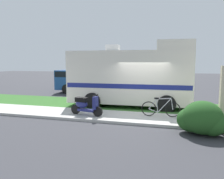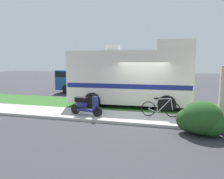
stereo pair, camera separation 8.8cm
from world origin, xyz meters
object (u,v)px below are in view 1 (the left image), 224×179
object	(u,v)px
motorhome_rv	(132,76)
pickup_truck_near	(85,81)
bicycle	(161,108)
pickup_truck_far	(101,79)
scooter	(85,105)

from	to	relation	value
motorhome_rv	pickup_truck_near	world-z (taller)	motorhome_rv
bicycle	pickup_truck_near	size ratio (longest dim) A/B	0.30
pickup_truck_near	pickup_truck_far	world-z (taller)	pickup_truck_near
bicycle	pickup_truck_near	world-z (taller)	pickup_truck_near
scooter	pickup_truck_near	bearing A→B (deg)	112.68
scooter	pickup_truck_far	world-z (taller)	pickup_truck_far
scooter	pickup_truck_near	distance (m)	8.25
pickup_truck_near	bicycle	bearing A→B (deg)	-46.99
pickup_truck_near	pickup_truck_far	bearing A→B (deg)	80.01
motorhome_rv	bicycle	world-z (taller)	motorhome_rv
motorhome_rv	scooter	world-z (taller)	motorhome_rv
motorhome_rv	scooter	bearing A→B (deg)	-116.32
motorhome_rv	pickup_truck_near	xyz separation A→B (m)	(-4.72, 4.49, -0.75)
motorhome_rv	scooter	distance (m)	3.65
motorhome_rv	pickup_truck_far	world-z (taller)	motorhome_rv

